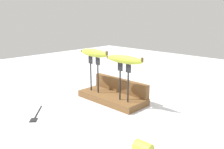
# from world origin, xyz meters

# --- Properties ---
(ground_plane) EXTENTS (3.00, 3.00, 0.00)m
(ground_plane) POSITION_xyz_m (0.00, 0.00, 0.00)
(ground_plane) COLOR silver
(wooden_board) EXTENTS (0.34, 0.15, 0.03)m
(wooden_board) POSITION_xyz_m (0.00, 0.00, 0.02)
(wooden_board) COLOR brown
(wooden_board) RESTS_ON ground
(board_backstop) EXTENTS (0.33, 0.03, 0.07)m
(board_backstop) POSITION_xyz_m (0.00, 0.06, 0.07)
(board_backstop) COLOR brown
(board_backstop) RESTS_ON wooden_board
(fork_stand_left) EXTENTS (0.08, 0.01, 0.18)m
(fork_stand_left) POSITION_xyz_m (-0.10, -0.03, 0.14)
(fork_stand_left) COLOR black
(fork_stand_left) RESTS_ON wooden_board
(fork_stand_right) EXTENTS (0.07, 0.01, 0.17)m
(fork_stand_right) POSITION_xyz_m (0.10, -0.03, 0.13)
(fork_stand_right) COLOR black
(fork_stand_right) RESTS_ON wooden_board
(banana_raised_left) EXTENTS (0.19, 0.04, 0.04)m
(banana_raised_left) POSITION_xyz_m (-0.10, -0.03, 0.23)
(banana_raised_left) COLOR #B2C138
(banana_raised_left) RESTS_ON fork_stand_left
(banana_raised_right) EXTENTS (0.20, 0.05, 0.04)m
(banana_raised_right) POSITION_xyz_m (0.10, -0.03, 0.22)
(banana_raised_right) COLOR #B2C138
(banana_raised_right) RESTS_ON fork_stand_right
(fork_fallen_near) EXTENTS (0.14, 0.12, 0.01)m
(fork_fallen_near) POSITION_xyz_m (-0.10, -0.35, 0.00)
(fork_fallen_near) COLOR black
(fork_fallen_near) RESTS_ON ground
(banana_chunk_near) EXTENTS (0.06, 0.05, 0.04)m
(banana_chunk_near) POSITION_xyz_m (0.39, -0.27, 0.02)
(banana_chunk_near) COLOR #B2C138
(banana_chunk_near) RESTS_ON ground
(banana_chunk_far) EXTENTS (0.05, 0.06, 0.04)m
(banana_chunk_far) POSITION_xyz_m (-0.13, 0.21, 0.02)
(banana_chunk_far) COLOR gold
(banana_chunk_far) RESTS_ON ground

